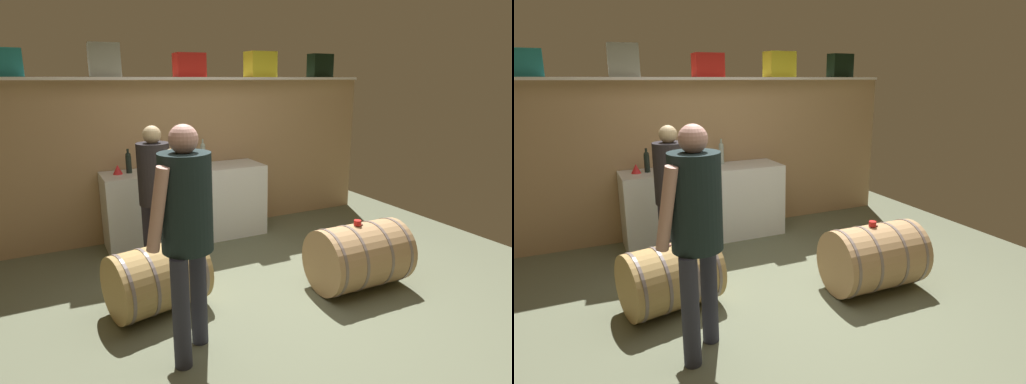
# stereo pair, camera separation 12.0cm
# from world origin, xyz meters

# --- Properties ---
(ground_plane) EXTENTS (6.47, 7.89, 0.02)m
(ground_plane) POSITION_xyz_m (0.00, 0.59, -0.01)
(ground_plane) COLOR #636950
(back_wall_panel) EXTENTS (5.27, 0.10, 1.95)m
(back_wall_panel) POSITION_xyz_m (0.00, 2.34, 0.97)
(back_wall_panel) COLOR tan
(back_wall_panel) RESTS_ON ground
(high_shelf_board) EXTENTS (4.84, 0.40, 0.03)m
(high_shelf_board) POSITION_xyz_m (0.00, 2.19, 1.97)
(high_shelf_board) COLOR white
(high_shelf_board) RESTS_ON back_wall_panel
(toolcase_teal) EXTENTS (0.35, 0.24, 0.28)m
(toolcase_teal) POSITION_xyz_m (-1.91, 2.19, 2.12)
(toolcase_teal) COLOR #1D797D
(toolcase_teal) RESTS_ON high_shelf_board
(toolcase_grey) EXTENTS (0.34, 0.31, 0.36)m
(toolcase_grey) POSITION_xyz_m (-0.94, 2.19, 2.16)
(toolcase_grey) COLOR gray
(toolcase_grey) RESTS_ON high_shelf_board
(toolcase_red) EXTENTS (0.36, 0.32, 0.28)m
(toolcase_red) POSITION_xyz_m (0.03, 2.19, 2.12)
(toolcase_red) COLOR red
(toolcase_red) RESTS_ON high_shelf_board
(toolcase_yellow) EXTENTS (0.36, 0.28, 0.32)m
(toolcase_yellow) POSITION_xyz_m (0.99, 2.19, 2.14)
(toolcase_yellow) COLOR yellow
(toolcase_yellow) RESTS_ON high_shelf_board
(toolcase_black) EXTENTS (0.33, 0.20, 0.31)m
(toolcase_black) POSITION_xyz_m (1.93, 2.19, 2.14)
(toolcase_black) COLOR black
(toolcase_black) RESTS_ON high_shelf_board
(work_cabinet) EXTENTS (1.96, 0.57, 0.91)m
(work_cabinet) POSITION_xyz_m (-0.13, 2.00, 0.45)
(work_cabinet) COLOR white
(work_cabinet) RESTS_ON ground
(wine_bottle_clear) EXTENTS (0.06, 0.06, 0.32)m
(wine_bottle_clear) POSITION_xyz_m (0.16, 2.17, 1.05)
(wine_bottle_clear) COLOR #ACC0B6
(wine_bottle_clear) RESTS_ON work_cabinet
(wine_bottle_dark) EXTENTS (0.07, 0.07, 0.28)m
(wine_bottle_dark) POSITION_xyz_m (-0.79, 2.05, 1.04)
(wine_bottle_dark) COLOR black
(wine_bottle_dark) RESTS_ON work_cabinet
(wine_glass) EXTENTS (0.09, 0.09, 0.15)m
(wine_glass) POSITION_xyz_m (-0.06, 2.08, 1.01)
(wine_glass) COLOR white
(wine_glass) RESTS_ON work_cabinet
(red_funnel) EXTENTS (0.11, 0.11, 0.11)m
(red_funnel) POSITION_xyz_m (-0.92, 2.04, 0.96)
(red_funnel) COLOR red
(red_funnel) RESTS_ON work_cabinet
(wine_barrel_near) EXTENTS (0.90, 0.65, 0.64)m
(wine_barrel_near) POSITION_xyz_m (0.93, 0.02, 0.32)
(wine_barrel_near) COLOR tan
(wine_barrel_near) RESTS_ON ground
(wine_barrel_far) EXTENTS (0.89, 0.73, 0.60)m
(wine_barrel_far) POSITION_xyz_m (-0.91, 0.47, 0.30)
(wine_barrel_far) COLOR tan
(wine_barrel_far) RESTS_ON ground
(tasting_cup) EXTENTS (0.07, 0.07, 0.05)m
(tasting_cup) POSITION_xyz_m (0.89, 0.02, 0.66)
(tasting_cup) COLOR red
(tasting_cup) RESTS_ON wine_barrel_near
(winemaker_pouring) EXTENTS (0.45, 0.49, 1.53)m
(winemaker_pouring) POSITION_xyz_m (-0.70, 1.21, 0.94)
(winemaker_pouring) COLOR #2D2A37
(winemaker_pouring) RESTS_ON ground
(visitor_tasting) EXTENTS (0.51, 0.52, 1.68)m
(visitor_tasting) POSITION_xyz_m (-0.86, -0.26, 1.03)
(visitor_tasting) COLOR #2A2C3B
(visitor_tasting) RESTS_ON ground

